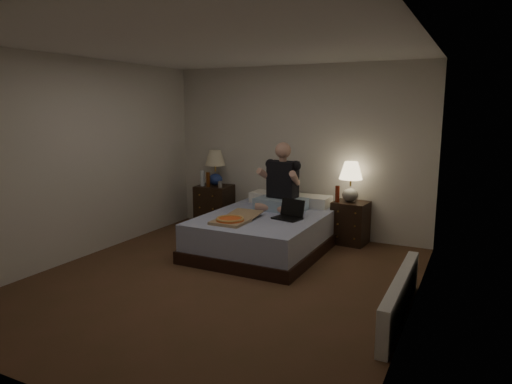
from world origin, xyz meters
The scene contains 19 objects.
floor centered at (0.00, 0.00, 0.00)m, with size 4.00×4.50×0.00m, color brown.
ceiling centered at (0.00, 0.00, 2.50)m, with size 4.00×4.50×0.00m, color white.
wall_back centered at (0.00, 2.25, 1.25)m, with size 4.00×2.50×0.00m, color silver.
wall_front centered at (0.00, -2.25, 1.25)m, with size 4.00×2.50×0.00m, color silver.
wall_left centered at (-2.00, 0.00, 1.25)m, with size 4.50×2.50×0.00m, color silver.
wall_right centered at (2.00, 0.00, 1.25)m, with size 4.50×2.50×0.00m, color silver.
bed centered at (-0.02, 1.22, 0.25)m, with size 1.48×1.97×0.49m, color #5363A7.
nightstand_left centered at (-1.28, 1.98, 0.34)m, with size 0.52×0.46×0.67m, color black.
nightstand_right centered at (0.91, 2.05, 0.30)m, with size 0.46×0.41×0.60m, color black.
lamp_left centered at (-1.27, 2.01, 0.95)m, with size 0.32×0.32×0.56m, color navy, non-canonical shape.
lamp_right centered at (0.89, 2.05, 0.88)m, with size 0.32×0.32×0.56m, color gray, non-canonical shape.
water_bottle centered at (-1.42, 1.86, 0.80)m, with size 0.07×0.07×0.25m, color silver.
soda_can centered at (-1.09, 1.84, 0.72)m, with size 0.07×0.07×0.10m, color #AAABA6.
beer_bottle_left centered at (-1.30, 1.84, 0.79)m, with size 0.06×0.06×0.23m, color #55280C.
beer_bottle_right centered at (0.74, 1.95, 0.71)m, with size 0.06×0.06×0.23m, color #5D1B0D.
person centered at (0.04, 1.59, 0.96)m, with size 0.66×0.52×0.93m, color black, non-canonical shape.
laptop centered at (0.33, 1.11, 0.61)m, with size 0.34×0.28×0.24m, color black, non-canonical shape.
pizza_box centered at (-0.21, 0.61, 0.53)m, with size 0.40×0.76×0.08m, color tan, non-canonical shape.
radiator centered at (1.93, -0.07, 0.20)m, with size 0.10×1.60×0.40m, color silver.
Camera 1 is at (2.49, -4.10, 1.88)m, focal length 32.00 mm.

